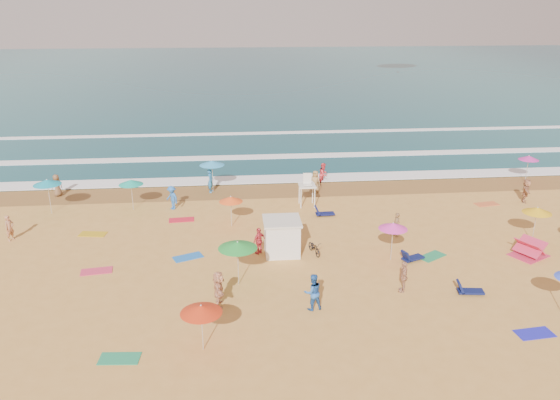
{
  "coord_description": "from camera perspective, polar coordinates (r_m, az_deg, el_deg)",
  "views": [
    {
      "loc": [
        -1.36,
        -28.5,
        14.16
      ],
      "look_at": [
        1.79,
        6.0,
        1.5
      ],
      "focal_mm": 35.0,
      "sensor_mm": 36.0,
      "label": 1
    }
  ],
  "objects": [
    {
      "name": "ground",
      "position": [
        31.86,
        -2.24,
        -6.34
      ],
      "size": [
        220.0,
        220.0,
        0.0
      ],
      "primitive_type": "plane",
      "color": "gold",
      "rests_on": "ground"
    },
    {
      "name": "ocean",
      "position": [
        113.4,
        -4.6,
        12.84
      ],
      "size": [
        220.0,
        140.0,
        0.18
      ],
      "primitive_type": "cube",
      "color": "#0C4756",
      "rests_on": "ground"
    },
    {
      "name": "wet_sand",
      "position": [
        43.4,
        -3.14,
        1.01
      ],
      "size": [
        220.0,
        220.0,
        0.0
      ],
      "primitive_type": "plane",
      "color": "olive",
      "rests_on": "ground"
    },
    {
      "name": "surf_foam",
      "position": [
        51.79,
        -3.53,
        4.28
      ],
      "size": [
        200.0,
        18.7,
        0.05
      ],
      "color": "white",
      "rests_on": "ground"
    },
    {
      "name": "cabana",
      "position": [
        32.35,
        0.2,
        -3.93
      ],
      "size": [
        2.0,
        2.0,
        2.0
      ],
      "primitive_type": "cube",
      "color": "white",
      "rests_on": "ground"
    },
    {
      "name": "cabana_roof",
      "position": [
        31.93,
        0.2,
        -2.2
      ],
      "size": [
        2.2,
        2.2,
        0.12
      ],
      "primitive_type": "cube",
      "color": "silver",
      "rests_on": "cabana"
    },
    {
      "name": "bicycle",
      "position": [
        32.55,
        3.59,
        -4.97
      ],
      "size": [
        0.92,
        1.62,
        0.81
      ],
      "primitive_type": "imported",
      "rotation": [
        0.0,
        0.0,
        0.27
      ],
      "color": "black",
      "rests_on": "ground"
    },
    {
      "name": "lifeguard_stand",
      "position": [
        39.84,
        2.84,
        0.84
      ],
      "size": [
        1.2,
        1.2,
        2.1
      ],
      "primitive_type": null,
      "color": "white",
      "rests_on": "ground"
    },
    {
      "name": "beach_umbrellas",
      "position": [
        31.65,
        -8.68,
        -2.5
      ],
      "size": [
        54.14,
        25.04,
        0.81
      ],
      "color": "#C72C9A",
      "rests_on": "ground"
    },
    {
      "name": "loungers",
      "position": [
        30.35,
        11.9,
        -7.85
      ],
      "size": [
        58.94,
        21.32,
        0.34
      ],
      "color": "#0F174B",
      "rests_on": "ground"
    },
    {
      "name": "towels",
      "position": [
        30.51,
        -2.62,
        -7.57
      ],
      "size": [
        50.59,
        21.93,
        0.03
      ],
      "color": "orange",
      "rests_on": "ground"
    },
    {
      "name": "beachgoers",
      "position": [
        34.47,
        -3.05,
        -2.65
      ],
      "size": [
        42.09,
        24.22,
        2.13
      ],
      "color": "brown",
      "rests_on": "ground"
    }
  ]
}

